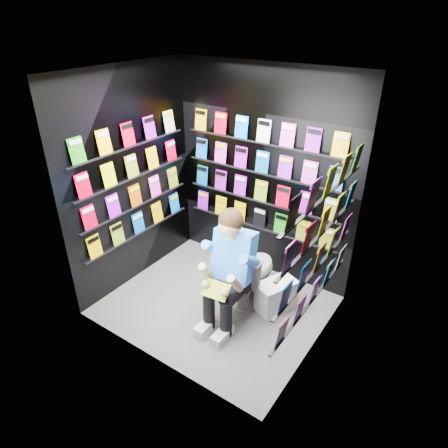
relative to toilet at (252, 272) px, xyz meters
The scene contains 14 objects.
floor 0.58m from the toilet, 126.36° to the right, with size 2.40×2.40×0.00m, color #585956.
ceiling 2.28m from the toilet, 126.36° to the right, with size 2.40×2.40×0.00m, color white.
wall_back 1.16m from the toilet, 113.05° to the left, with size 2.40×0.04×2.60m, color black.
wall_front 1.68m from the toilet, 101.16° to the right, with size 2.40×0.04×2.60m, color black.
wall_left 1.78m from the toilet, 166.01° to the right, with size 0.04×2.00×2.60m, color black.
wall_right 1.37m from the toilet, 21.49° to the right, with size 0.04×2.00×2.60m, color black.
comics_back 1.15m from the toilet, 114.07° to the left, with size 2.10×0.06×1.37m, color #C40023, non-canonical shape.
comics_left 1.76m from the toilet, 165.73° to the right, with size 0.06×1.70×1.37m, color #C40023, non-canonical shape.
comics_right 1.35m from the toilet, 22.14° to the right, with size 0.06×1.70×1.37m, color #C40023, non-canonical shape.
toilet is the anchor object (origin of this frame).
longbox 0.39m from the toilet, ahead, with size 0.24×0.44×0.33m, color white.
longbox_lid 0.33m from the toilet, ahead, with size 0.27×0.47×0.03m, color white.
reader 0.58m from the toilet, 90.00° to the right, with size 0.57×0.84×1.54m, color #287AE6, non-canonical shape.
held_comic 0.76m from the toilet, 90.00° to the right, with size 0.28×0.01×0.19m, color #239C1B.
Camera 1 is at (2.16, -2.97, 3.11)m, focal length 32.00 mm.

